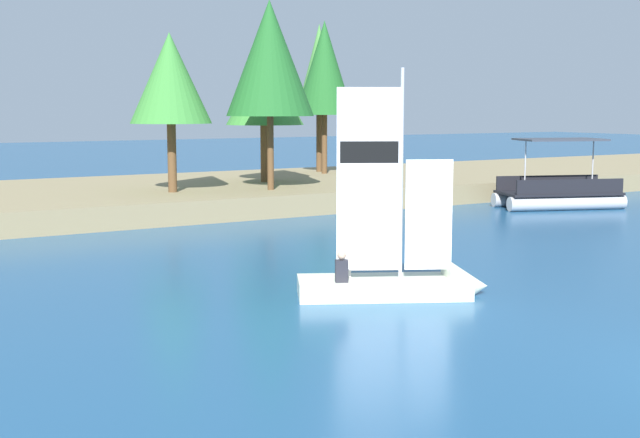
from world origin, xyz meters
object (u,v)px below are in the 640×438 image
(shoreline_tree_midleft, at_px, (270,58))
(shoreline_tree_left, at_px, (170,79))
(shoreline_tree_centre, at_px, (265,90))
(shoreline_tree_right, at_px, (319,67))
(pontoon_boat, at_px, (558,192))
(sailboat, at_px, (414,279))
(shoreline_tree_midright, at_px, (324,68))

(shoreline_tree_midleft, bearing_deg, shoreline_tree_left, 163.39)
(shoreline_tree_centre, bearing_deg, shoreline_tree_right, 37.38)
(shoreline_tree_left, relative_size, shoreline_tree_centre, 1.10)
(shoreline_tree_right, relative_size, pontoon_boat, 1.37)
(shoreline_tree_left, bearing_deg, shoreline_tree_right, 30.75)
(shoreline_tree_right, xyz_separation_m, sailboat, (-11.23, -23.10, -5.92))
(pontoon_boat, bearing_deg, shoreline_tree_right, 127.79)
(shoreline_tree_midleft, distance_m, shoreline_tree_right, 10.03)
(shoreline_tree_midright, bearing_deg, shoreline_tree_midleft, -135.56)
(shoreline_tree_left, xyz_separation_m, shoreline_tree_right, (10.57, 6.29, 0.95))
(shoreline_tree_midleft, xyz_separation_m, pontoon_boat, (10.89, -5.42, -5.51))
(sailboat, bearing_deg, pontoon_boat, 60.52)
(shoreline_tree_midright, relative_size, pontoon_boat, 1.38)
(pontoon_boat, bearing_deg, shoreline_tree_midright, 131.45)
(shoreline_tree_midleft, height_order, shoreline_tree_right, shoreline_tree_right)
(shoreline_tree_right, bearing_deg, shoreline_tree_midleft, -132.22)
(shoreline_tree_midright, distance_m, pontoon_boat, 13.64)
(shoreline_tree_centre, height_order, shoreline_tree_midright, shoreline_tree_midright)
(shoreline_tree_right, bearing_deg, sailboat, -115.92)
(shoreline_tree_left, distance_m, sailboat, 17.54)
(shoreline_tree_centre, bearing_deg, sailboat, -107.41)
(shoreline_tree_left, relative_size, shoreline_tree_midright, 0.82)
(shoreline_tree_centre, height_order, pontoon_boat, shoreline_tree_centre)
(shoreline_tree_midleft, bearing_deg, shoreline_tree_right, 47.78)
(shoreline_tree_left, distance_m, shoreline_tree_midleft, 4.08)
(shoreline_tree_left, height_order, shoreline_tree_right, shoreline_tree_right)
(shoreline_tree_centre, bearing_deg, shoreline_tree_midright, 29.86)
(sailboat, bearing_deg, shoreline_tree_midright, 90.53)
(pontoon_boat, bearing_deg, shoreline_tree_midleft, 173.45)
(shoreline_tree_centre, distance_m, shoreline_tree_midright, 5.67)
(shoreline_tree_right, bearing_deg, shoreline_tree_centre, -142.62)
(shoreline_tree_midleft, height_order, pontoon_boat, shoreline_tree_midleft)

